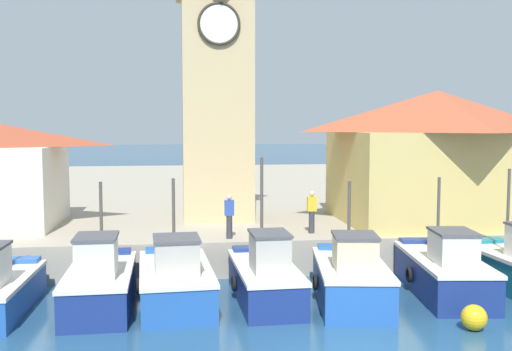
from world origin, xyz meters
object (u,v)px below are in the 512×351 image
object	(u,v)px
fishing_boat_left_inner	(100,282)
port_crane_near	(217,84)
fishing_boat_mid_left	(175,280)
warehouse_right	(436,155)
fishing_boat_right_inner	(444,271)
clock_tower	(217,65)
fishing_boat_mid_right	(351,278)
dock_worker_near_tower	(312,211)
fishing_boat_center	(265,277)
mooring_buoy	(474,318)
dock_worker_along_quay	(229,216)

from	to	relation	value
fishing_boat_left_inner	port_crane_near	size ratio (longest dim) A/B	0.26
fishing_boat_mid_left	warehouse_right	distance (m)	13.19
fishing_boat_right_inner	clock_tower	xyz separation A→B (m)	(-6.75, 8.23, 7.26)
fishing_boat_mid_right	clock_tower	distance (m)	11.93
fishing_boat_right_inner	dock_worker_near_tower	world-z (taller)	fishing_boat_right_inner
fishing_boat_center	fishing_boat_mid_right	size ratio (longest dim) A/B	1.01
fishing_boat_left_inner	port_crane_near	xyz separation A→B (m)	(5.01, 23.27, 7.41)
fishing_boat_right_inner	warehouse_right	size ratio (longest dim) A/B	0.63
fishing_boat_mid_left	port_crane_near	size ratio (longest dim) A/B	0.27
clock_tower	dock_worker_near_tower	bearing A→B (deg)	-50.39
fishing_boat_left_inner	fishing_boat_right_inner	bearing A→B (deg)	0.43
clock_tower	dock_worker_near_tower	size ratio (longest dim) A/B	8.79
clock_tower	warehouse_right	xyz separation A→B (m)	(9.26, -1.85, -3.86)
mooring_buoy	fishing_boat_center	bearing A→B (deg)	146.85
fishing_boat_left_inner	fishing_boat_right_inner	distance (m)	10.79
fishing_boat_left_inner	clock_tower	world-z (taller)	clock_tower
fishing_boat_left_inner	dock_worker_near_tower	size ratio (longest dim) A/B	2.97
dock_worker_near_tower	dock_worker_along_quay	world-z (taller)	same
fishing_boat_left_inner	warehouse_right	bearing A→B (deg)	25.95
fishing_boat_right_inner	mooring_buoy	world-z (taller)	fishing_boat_right_inner
dock_worker_along_quay	warehouse_right	bearing A→B (deg)	17.50
fishing_boat_left_inner	dock_worker_along_quay	bearing A→B (deg)	40.78
fishing_boat_mid_left	clock_tower	world-z (taller)	clock_tower
fishing_boat_left_inner	port_crane_near	distance (m)	24.93
fishing_boat_mid_right	fishing_boat_center	bearing A→B (deg)	167.03
mooring_buoy	fishing_boat_right_inner	bearing A→B (deg)	78.57
port_crane_near	fishing_boat_mid_right	bearing A→B (deg)	-83.92
fishing_boat_left_inner	port_crane_near	bearing A→B (deg)	77.84
warehouse_right	mooring_buoy	bearing A→B (deg)	-108.11
fishing_boat_left_inner	fishing_boat_mid_right	xyz separation A→B (m)	(7.54, -0.49, 0.01)
fishing_boat_right_inner	dock_worker_along_quay	size ratio (longest dim) A/B	3.28
fishing_boat_right_inner	port_crane_near	size ratio (longest dim) A/B	0.29
fishing_boat_center	dock_worker_near_tower	bearing A→B (deg)	60.12
fishing_boat_left_inner	clock_tower	xyz separation A→B (m)	(4.04, 8.32, 7.25)
clock_tower	dock_worker_near_tower	world-z (taller)	clock_tower
fishing_boat_left_inner	fishing_boat_mid_left	world-z (taller)	fishing_boat_mid_left
warehouse_right	mooring_buoy	world-z (taller)	warehouse_right
fishing_boat_center	fishing_boat_right_inner	distance (m)	5.80
fishing_boat_center	clock_tower	bearing A→B (deg)	96.58
clock_tower	warehouse_right	world-z (taller)	clock_tower
fishing_boat_right_inner	clock_tower	bearing A→B (deg)	129.35
port_crane_near	fishing_boat_left_inner	bearing A→B (deg)	-102.16
port_crane_near	mooring_buoy	distance (m)	28.12
port_crane_near	dock_worker_along_quay	size ratio (longest dim) A/B	11.34
fishing_boat_mid_right	dock_worker_near_tower	size ratio (longest dim) A/B	2.98
fishing_boat_right_inner	mooring_buoy	distance (m)	3.42
warehouse_right	port_crane_near	world-z (taller)	port_crane_near
fishing_boat_right_inner	fishing_boat_mid_right	bearing A→B (deg)	-170.05
fishing_boat_center	warehouse_right	world-z (taller)	warehouse_right
fishing_boat_center	clock_tower	xyz separation A→B (m)	(-0.95, 8.21, 7.27)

